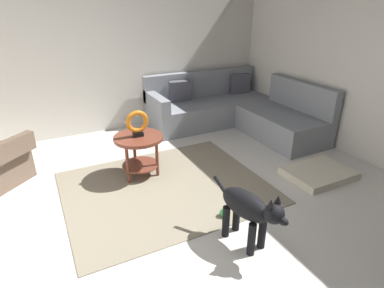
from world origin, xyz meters
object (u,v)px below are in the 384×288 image
Objects in this scene: torus_sculpture at (137,123)px; dog at (249,209)px; dog_toy_ball at (224,213)px; sectional_couch at (234,111)px; side_table at (139,145)px; dog_bed_mat at (318,173)px.

torus_sculpture is 1.73m from dog.
dog is 0.54m from dog_toy_ball.
dog is (-1.55, -2.54, 0.09)m from sectional_couch.
side_table is 1.84× the size of torus_sculpture.
side_table is 1.70m from dog.
dog_bed_mat is at bearing -27.50° from side_table.
torus_sculpture is at bearing -86.81° from dog.
side_table is 0.29m from torus_sculpture.
dog_bed_mat is 8.31× the size of dog_toy_ball.
dog_bed_mat is at bearing -171.08° from dog.
dog is (0.46, -1.64, -0.33)m from torus_sculpture.
torus_sculpture is at bearing 111.90° from dog_toy_ball.
torus_sculpture reaches higher than side_table.
dog is (-1.54, -0.60, 0.33)m from dog_bed_mat.
dog_bed_mat is 0.95× the size of dog.
sectional_couch is 2.68× the size of dog.
dog is at bearing -74.45° from side_table.
torus_sculpture is 3.39× the size of dog_toy_ball.
dog_bed_mat is at bearing -90.16° from sectional_couch.
dog is at bearing -94.11° from dog_toy_ball.
dog_toy_ball is (-1.51, -0.17, 0.00)m from dog_bed_mat.
dog_toy_ball is (0.03, 0.43, -0.33)m from dog.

